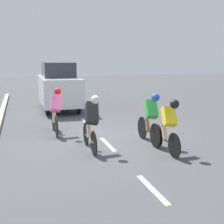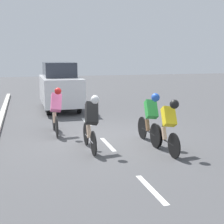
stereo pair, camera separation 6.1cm
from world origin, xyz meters
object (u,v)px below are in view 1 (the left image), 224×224
cyclist_green (150,117)px  support_car (59,86)px  cyclist_pink (56,110)px  cyclist_yellow (168,124)px  cyclist_black (91,121)px

cyclist_green → support_car: (1.83, -6.64, 0.30)m
cyclist_pink → cyclist_yellow: bearing=132.6°
cyclist_black → cyclist_green: size_ratio=0.99×
cyclist_green → cyclist_pink: size_ratio=0.98×
cyclist_green → cyclist_pink: bearing=-36.5°
cyclist_black → support_car: (0.03, -6.85, 0.29)m
cyclist_black → cyclist_yellow: bearing=158.2°
cyclist_black → cyclist_pink: (0.72, -2.07, -0.01)m
cyclist_green → support_car: 6.89m
cyclist_pink → support_car: 4.84m
cyclist_green → support_car: size_ratio=0.42×
cyclist_black → cyclist_pink: cyclist_pink is taller
cyclist_yellow → cyclist_pink: bearing=-47.4°
cyclist_yellow → cyclist_green: cyclist_green is taller
cyclist_yellow → cyclist_green: size_ratio=0.99×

